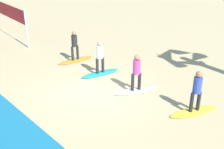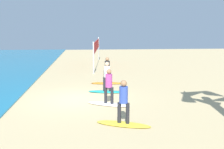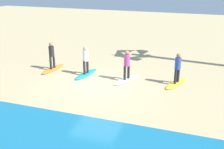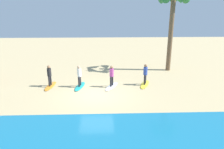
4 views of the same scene
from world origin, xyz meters
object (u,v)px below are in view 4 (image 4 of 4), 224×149
object	(u,v)px
surfer_white	(112,74)
surfboard_yellow	(145,84)
surfer_yellow	(145,73)
surfer_orange	(49,74)
palm_tree	(173,5)
surfboard_teal	(80,86)
surfer_teal	(79,74)
surfboard_white	(112,86)
surfboard_orange	(50,86)

from	to	relation	value
surfer_white	surfboard_yellow	bearing A→B (deg)	-172.67
surfer_yellow	surfer_orange	distance (m)	7.54
surfer_orange	palm_tree	bearing A→B (deg)	-158.28
palm_tree	surfer_yellow	bearing A→B (deg)	53.42
surfboard_teal	surfer_teal	bearing A→B (deg)	0.00
surfer_yellow	surfboard_white	xyz separation A→B (m)	(2.69, 0.35, -0.99)
palm_tree	surfboard_orange	bearing A→B (deg)	21.72
surfer_yellow	surfboard_orange	distance (m)	7.60
surfer_white	surfer_teal	xyz separation A→B (m)	(2.50, -0.09, 0.00)
surfboard_teal	surfer_orange	distance (m)	2.55
surfboard_yellow	surfer_yellow	xyz separation A→B (m)	(0.00, -0.00, 0.99)
surfboard_orange	surfboard_yellow	bearing A→B (deg)	97.15
surfboard_yellow	surfer_yellow	world-z (taller)	surfer_yellow
surfboard_orange	surfer_orange	world-z (taller)	surfer_orange
surfboard_yellow	surfer_teal	distance (m)	5.30
surfboard_orange	palm_tree	bearing A→B (deg)	118.23
surfboard_white	surfboard_yellow	bearing A→B (deg)	121.98
surfboard_yellow	surfer_orange	xyz separation A→B (m)	(7.54, 0.08, 0.99)
surfer_yellow	surfboard_white	size ratio (longest dim) A/B	0.78
surfer_white	surfer_orange	distance (m)	4.85
surfboard_white	surfer_teal	world-z (taller)	surfer_teal
palm_tree	surfboard_yellow	bearing A→B (deg)	53.42
surfer_yellow	surfboard_white	bearing A→B (deg)	7.33
surfer_yellow	surfer_orange	world-z (taller)	same
surfer_white	surfboard_teal	bearing A→B (deg)	-2.09
surfer_orange	palm_tree	xyz separation A→B (m)	(-10.61, -4.23, 5.14)
surfboard_teal	surfer_white	bearing A→B (deg)	98.38
surfer_yellow	surfboard_teal	xyz separation A→B (m)	(5.20, 0.26, -0.99)
surfer_teal	surfboard_orange	distance (m)	2.55
surfer_teal	palm_tree	size ratio (longest dim) A/B	0.21
surfboard_white	surfboard_orange	bearing A→B (deg)	-68.44
surfer_teal	surfboard_white	bearing A→B (deg)	177.91
surfer_white	surfboard_orange	bearing A→B (deg)	-3.09
surfboard_yellow	palm_tree	size ratio (longest dim) A/B	0.27
surfboard_white	palm_tree	world-z (taller)	palm_tree
surfer_yellow	surfer_teal	distance (m)	5.21
surfer_yellow	surfboard_orange	world-z (taller)	surfer_yellow
surfboard_white	surfer_teal	xyz separation A→B (m)	(2.50, -0.09, 0.99)
surfboard_teal	surfer_orange	world-z (taller)	surfer_orange
surfboard_yellow	surfboard_white	distance (m)	2.72
surfboard_white	palm_tree	bearing A→B (deg)	152.54
surfer_yellow	palm_tree	xyz separation A→B (m)	(-3.07, -4.14, 5.14)
surfboard_teal	surfer_teal	xyz separation A→B (m)	(0.00, 0.00, 0.99)
surfboard_teal	surfer_teal	size ratio (longest dim) A/B	1.28
surfboard_white	surfer_orange	xyz separation A→B (m)	(4.84, -0.26, 0.99)
surfer_white	surfer_teal	size ratio (longest dim) A/B	1.00
surfboard_teal	surfboard_white	bearing A→B (deg)	98.38
surfer_white	surfboard_teal	distance (m)	2.70
surfboard_orange	surfer_orange	xyz separation A→B (m)	(-0.00, -0.00, 0.99)
surfboard_white	surfer_white	distance (m)	0.99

